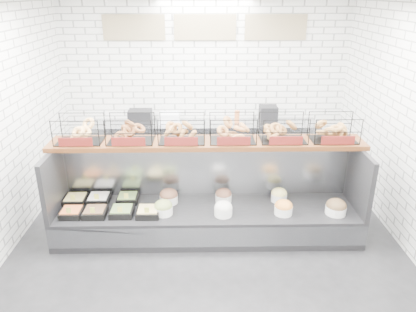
{
  "coord_description": "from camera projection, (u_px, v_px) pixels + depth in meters",
  "views": [
    {
      "loc": [
        -0.08,
        -4.44,
        3.07
      ],
      "look_at": [
        0.01,
        0.45,
        1.08
      ],
      "focal_mm": 35.0,
      "sensor_mm": 36.0,
      "label": 1
    }
  ],
  "objects": [
    {
      "name": "display_case",
      "position": [
        206.0,
        210.0,
        5.46
      ],
      "size": [
        4.0,
        0.9,
        1.2
      ],
      "color": "black",
      "rests_on": "ground"
    },
    {
      "name": "prep_counter",
      "position": [
        205.0,
        146.0,
        7.34
      ],
      "size": [
        4.0,
        0.6,
        1.2
      ],
      "color": "#93969B",
      "rests_on": "ground"
    },
    {
      "name": "ground",
      "position": [
        208.0,
        245.0,
        5.27
      ],
      "size": [
        5.5,
        5.5,
        0.0
      ],
      "primitive_type": "plane",
      "color": "black",
      "rests_on": "ground"
    },
    {
      "name": "room_shell",
      "position": [
        207.0,
        79.0,
        5.05
      ],
      "size": [
        5.02,
        5.51,
        3.01
      ],
      "color": "white",
      "rests_on": "ground"
    },
    {
      "name": "bagel_shelf",
      "position": [
        208.0,
        132.0,
        5.23
      ],
      "size": [
        4.1,
        0.5,
        0.4
      ],
      "color": "#42200E",
      "rests_on": "display_case"
    }
  ]
}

